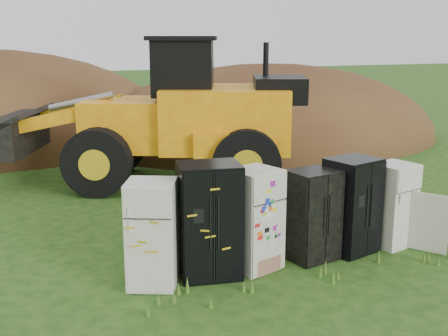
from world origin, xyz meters
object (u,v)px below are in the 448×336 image
(wheel_loader, at_px, (147,111))
(fridge_dark_mid, at_px, (312,215))
(fridge_leftmost, at_px, (152,234))
(fridge_open_door, at_px, (392,205))
(fridge_black_right, at_px, (352,206))
(fridge_black_side, at_px, (209,220))
(fridge_sticker, at_px, (254,219))

(wheel_loader, bearing_deg, fridge_dark_mid, -55.54)
(fridge_leftmost, xyz_separation_m, fridge_open_door, (4.76, 0.04, -0.06))
(wheel_loader, bearing_deg, fridge_black_right, -48.27)
(fridge_dark_mid, xyz_separation_m, fridge_open_door, (1.79, 0.03, -0.02))
(fridge_leftmost, relative_size, fridge_black_right, 0.98)
(fridge_black_side, xyz_separation_m, fridge_sticker, (0.82, 0.01, -0.08))
(fridge_black_side, height_order, wheel_loader, wheel_loader)
(fridge_leftmost, xyz_separation_m, fridge_black_right, (3.84, 0.06, 0.02))
(fridge_black_right, xyz_separation_m, wheel_loader, (-2.23, 6.43, 1.10))
(fridge_sticker, xyz_separation_m, fridge_dark_mid, (1.15, -0.02, -0.06))
(fridge_leftmost, height_order, fridge_open_door, fridge_leftmost)
(fridge_sticker, bearing_deg, fridge_open_door, -17.92)
(fridge_open_door, bearing_deg, fridge_leftmost, 167.13)
(fridge_sticker, xyz_separation_m, fridge_black_right, (2.02, 0.04, 0.01))
(fridge_sticker, bearing_deg, wheel_loader, 73.60)
(fridge_leftmost, relative_size, fridge_black_side, 0.90)
(fridge_leftmost, distance_m, fridge_black_side, 1.00)
(fridge_black_side, bearing_deg, fridge_open_door, 10.14)
(fridge_black_side, relative_size, fridge_dark_mid, 1.17)
(fridge_black_right, height_order, wheel_loader, wheel_loader)
(fridge_dark_mid, xyz_separation_m, fridge_black_right, (0.87, 0.05, 0.07))
(fridge_dark_mid, distance_m, fridge_open_door, 1.79)
(fridge_sticker, bearing_deg, fridge_dark_mid, -19.08)
(fridge_black_side, xyz_separation_m, fridge_open_door, (3.77, 0.02, -0.16))
(fridge_leftmost, height_order, fridge_black_right, fridge_black_right)
(fridge_dark_mid, distance_m, wheel_loader, 6.72)
(fridge_black_right, distance_m, wheel_loader, 6.89)
(fridge_sticker, xyz_separation_m, wheel_loader, (-0.21, 6.46, 1.10))
(fridge_leftmost, bearing_deg, wheel_loader, 100.27)
(fridge_sticker, relative_size, wheel_loader, 0.22)
(wheel_loader, bearing_deg, fridge_black_side, -72.84)
(fridge_sticker, height_order, fridge_dark_mid, fridge_sticker)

